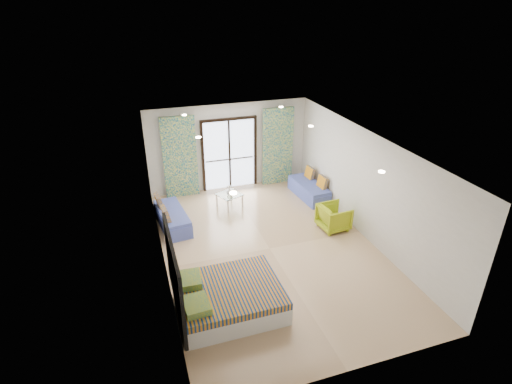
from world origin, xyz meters
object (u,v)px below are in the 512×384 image
object	(u,v)px
bed	(229,298)
daybed_right	(309,189)
daybed_left	(172,218)
coffee_table	(229,196)
armchair	(334,216)

from	to	relation	value
bed	daybed_right	xyz separation A→B (m)	(3.59, 4.02, -0.04)
bed	daybed_left	distance (m)	3.60
coffee_table	daybed_left	bearing A→B (deg)	-160.90
daybed_left	coffee_table	distance (m)	1.85
armchair	daybed_left	bearing A→B (deg)	65.50
bed	armchair	bearing A→B (deg)	31.74
coffee_table	armchair	world-z (taller)	armchair
daybed_right	coffee_table	xyz separation A→B (m)	(-2.48, 0.13, 0.11)
coffee_table	armchair	xyz separation A→B (m)	(2.29, -2.04, 0.01)
armchair	bed	bearing A→B (deg)	116.86
daybed_left	armchair	distance (m)	4.29
daybed_left	daybed_right	size ratio (longest dim) A/B	1.04
daybed_right	bed	bearing A→B (deg)	-136.10
daybed_right	armchair	size ratio (longest dim) A/B	2.23
coffee_table	armchair	bearing A→B (deg)	-41.76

